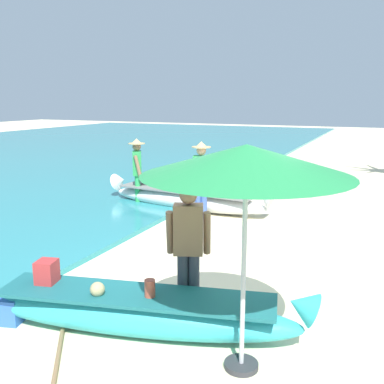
% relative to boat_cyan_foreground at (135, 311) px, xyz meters
% --- Properties ---
extents(ground_plane, '(80.00, 80.00, 0.00)m').
position_rel_boat_cyan_foreground_xyz_m(ground_plane, '(0.60, 1.43, -0.28)').
color(ground_plane, beige).
extents(boat_cyan_foreground, '(4.24, 1.52, 0.79)m').
position_rel_boat_cyan_foreground_xyz_m(boat_cyan_foreground, '(0.00, 0.00, 0.00)').
color(boat_cyan_foreground, '#33B2BC').
rests_on(boat_cyan_foreground, ground).
extents(boat_white_midground, '(4.68, 1.18, 0.81)m').
position_rel_boat_cyan_foreground_xyz_m(boat_white_midground, '(-1.97, 5.76, 0.01)').
color(boat_white_midground, white).
rests_on(boat_white_midground, ground).
extents(person_vendor_hatted, '(0.58, 0.44, 1.82)m').
position_rel_boat_cyan_foreground_xyz_m(person_vendor_hatted, '(-1.28, 5.08, 0.77)').
color(person_vendor_hatted, '#3D5BA8').
rests_on(person_vendor_hatted, ground).
extents(person_tourist_customer, '(0.59, 0.39, 1.74)m').
position_rel_boat_cyan_foreground_xyz_m(person_tourist_customer, '(0.45, 0.57, 0.71)').
color(person_tourist_customer, '#333842').
rests_on(person_tourist_customer, ground).
extents(person_vendor_assistant, '(0.46, 0.58, 1.75)m').
position_rel_boat_cyan_foreground_xyz_m(person_vendor_assistant, '(-3.36, 5.71, 0.73)').
color(person_vendor_assistant, green).
rests_on(person_vendor_assistant, ground).
extents(patio_umbrella_large, '(2.05, 2.05, 2.35)m').
position_rel_boat_cyan_foreground_xyz_m(patio_umbrella_large, '(1.40, -0.17, 1.90)').
color(patio_umbrella_large, '#B7B7BC').
rests_on(patio_umbrella_large, ground).
extents(cooler_box, '(0.50, 0.40, 0.34)m').
position_rel_boat_cyan_foreground_xyz_m(cooler_box, '(-1.63, -0.44, -0.11)').
color(cooler_box, blue).
rests_on(cooler_box, ground).
extents(paddle, '(1.07, 1.39, 0.05)m').
position_rel_boat_cyan_foreground_xyz_m(paddle, '(-0.26, -1.12, -0.25)').
color(paddle, '#8E6B47').
rests_on(paddle, ground).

